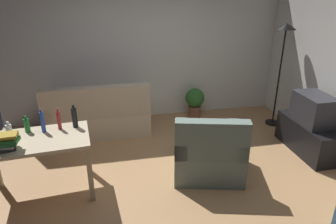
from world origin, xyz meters
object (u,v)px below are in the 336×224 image
at_px(tv, 314,109).
at_px(potted_plant, 195,101).
at_px(torchiere_lamp, 283,47).
at_px(bottle_clear, 9,131).
at_px(couch, 98,116).
at_px(bottle_blue, 43,122).
at_px(desk, 37,147).
at_px(tv_stand, 308,137).
at_px(book_stack, 7,141).
at_px(bottle_green, 27,125).
at_px(bottle_red, 59,120).
at_px(bottle_dark, 75,117).
at_px(armchair, 209,153).

height_order(tv, potted_plant, tv).
bearing_deg(tv, torchiere_lamp, 0.20).
bearing_deg(bottle_clear, torchiere_lamp, 15.98).
relative_size(couch, bottle_blue, 5.86).
distance_m(tv, desk, 3.83).
bearing_deg(couch, tv_stand, 157.37).
height_order(bottle_blue, book_stack, bottle_blue).
bearing_deg(tv, couch, 67.40).
relative_size(tv_stand, desk, 0.87).
height_order(torchiere_lamp, bottle_clear, torchiere_lamp).
bearing_deg(desk, book_stack, -143.98).
xyz_separation_m(torchiere_lamp, bottle_clear, (-4.11, -1.18, -0.57)).
xyz_separation_m(torchiere_lamp, bottle_green, (-3.94, -1.07, -0.56)).
bearing_deg(tv_stand, couch, 67.37).
bearing_deg(book_stack, desk, 41.16).
relative_size(bottle_red, bottle_dark, 0.90).
relative_size(potted_plant, book_stack, 2.12).
bearing_deg(armchair, bottle_blue, 9.41).
distance_m(torchiere_lamp, potted_plant, 1.82).
height_order(potted_plant, bottle_blue, bottle_blue).
height_order(tv, bottle_green, bottle_green).
bearing_deg(potted_plant, desk, -142.94).
bearing_deg(bottle_green, potted_plant, 32.71).
height_order(armchair, bottle_dark, bottle_dark).
bearing_deg(potted_plant, torchiere_lamp, -24.52).
bearing_deg(bottle_dark, bottle_red, -172.80).
xyz_separation_m(armchair, bottle_clear, (-2.41, 0.11, 0.52)).
bearing_deg(bottle_blue, desk, -113.54).
height_order(potted_plant, bottle_green, bottle_green).
distance_m(tv, torchiere_lamp, 1.24).
bearing_deg(bottle_red, potted_plant, 36.80).
bearing_deg(tv, potted_plant, 39.46).
distance_m(couch, bottle_red, 1.53).
bearing_deg(tv, bottle_red, 90.79).
relative_size(desk, bottle_clear, 6.25).
bearing_deg(bottle_blue, armchair, -5.16).
bearing_deg(bottle_blue, bottle_dark, 9.78).
bearing_deg(armchair, bottle_clear, 11.91).
bearing_deg(bottle_clear, desk, -18.45).
distance_m(bottle_clear, bottle_dark, 0.74).
height_order(couch, potted_plant, couch).
xyz_separation_m(desk, bottle_dark, (0.44, 0.23, 0.24)).
relative_size(couch, tv, 2.86).
height_order(bottle_clear, bottle_blue, bottle_blue).
bearing_deg(tv_stand, bottle_blue, 91.36).
distance_m(armchair, bottle_clear, 2.47).
height_order(bottle_dark, book_stack, bottle_dark).
distance_m(tv, bottle_red, 3.57).
height_order(couch, bottle_green, bottle_green).
bearing_deg(bottle_clear, book_stack, -80.05).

